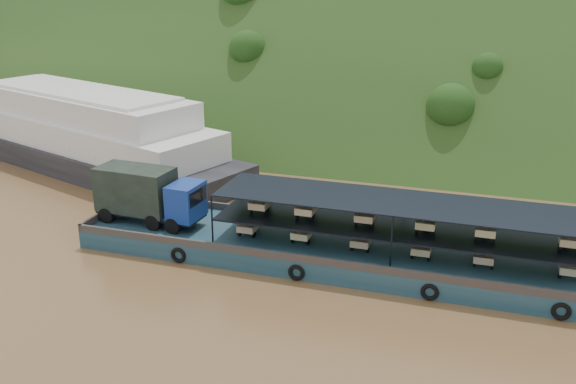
% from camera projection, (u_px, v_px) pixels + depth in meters
% --- Properties ---
extents(ground, '(160.00, 160.00, 0.00)m').
position_uv_depth(ground, '(302.00, 254.00, 42.77)').
color(ground, brown).
rests_on(ground, ground).
extents(hillside, '(140.00, 39.60, 39.60)m').
position_uv_depth(hillside, '(392.00, 131.00, 75.05)').
color(hillside, '#1B3312').
rests_on(hillside, ground).
extents(cargo_barge, '(35.00, 7.18, 5.07)m').
position_uv_depth(cargo_barge, '(315.00, 240.00, 41.81)').
color(cargo_barge, '#133244').
rests_on(cargo_barge, ground).
extents(passenger_ferry, '(37.21, 20.54, 7.34)m').
position_uv_depth(passenger_ferry, '(83.00, 132.00, 61.33)').
color(passenger_ferry, black).
rests_on(passenger_ferry, ground).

